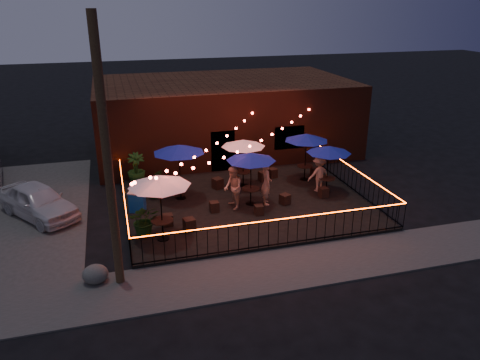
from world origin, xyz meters
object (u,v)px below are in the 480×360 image
(cafe_table_2, at_px, (251,158))
(boulder, at_px, (95,274))
(cafe_table_0, at_px, (160,182))
(cafe_table_3, at_px, (243,144))
(cafe_table_4, at_px, (329,150))
(utility_pole, at_px, (107,161))
(cafe_table_5, at_px, (306,138))
(cooler, at_px, (137,201))
(cafe_table_1, at_px, (179,150))

(cafe_table_2, xyz_separation_m, boulder, (-6.25, -4.15, -1.88))
(cafe_table_0, relative_size, boulder, 2.86)
(cafe_table_0, xyz_separation_m, cafe_table_3, (4.21, 4.22, -0.19))
(cafe_table_3, relative_size, boulder, 2.72)
(cafe_table_4, bearing_deg, boulder, -155.61)
(utility_pole, distance_m, boulder, 3.75)
(cafe_table_0, distance_m, cafe_table_2, 4.46)
(utility_pole, height_order, cafe_table_3, utility_pole)
(cafe_table_0, bearing_deg, cafe_table_5, 29.81)
(cafe_table_3, relative_size, cafe_table_5, 1.01)
(boulder, bearing_deg, cafe_table_4, 24.39)
(cafe_table_0, height_order, cooler, cafe_table_0)
(cafe_table_4, xyz_separation_m, cooler, (-8.27, 0.20, -1.53))
(cooler, bearing_deg, cafe_table_2, 12.05)
(utility_pole, height_order, cooler, utility_pole)
(cafe_table_4, bearing_deg, cafe_table_5, 100.72)
(cafe_table_2, bearing_deg, cafe_table_5, 31.66)
(cafe_table_3, height_order, boulder, cafe_table_3)
(utility_pole, height_order, boulder, utility_pole)
(utility_pole, relative_size, cafe_table_4, 3.19)
(cafe_table_2, distance_m, cooler, 4.94)
(cooler, bearing_deg, cafe_table_3, 36.46)
(cafe_table_3, xyz_separation_m, cooler, (-4.91, -1.58, -1.57))
(cooler, bearing_deg, cafe_table_0, -56.50)
(utility_pole, height_order, cafe_table_2, utility_pole)
(cafe_table_1, distance_m, cafe_table_3, 3.10)
(cafe_table_0, relative_size, cafe_table_3, 1.05)
(cafe_table_2, bearing_deg, cafe_table_4, 5.26)
(cafe_table_1, bearing_deg, cafe_table_2, -27.21)
(cafe_table_1, xyz_separation_m, cafe_table_3, (3.01, 0.71, -0.20))
(cafe_table_0, relative_size, cafe_table_5, 1.06)
(utility_pole, bearing_deg, cafe_table_3, 47.86)
(cafe_table_4, bearing_deg, utility_pole, -153.12)
(cafe_table_4, bearing_deg, cooler, 178.58)
(utility_pole, xyz_separation_m, cafe_table_3, (5.81, 6.43, -1.84))
(cafe_table_1, distance_m, cooler, 2.74)
(cafe_table_2, height_order, boulder, cafe_table_2)
(cafe_table_5, bearing_deg, cafe_table_0, -150.19)
(cafe_table_3, bearing_deg, cafe_table_2, -97.61)
(cafe_table_1, height_order, cooler, cafe_table_1)
(cooler, bearing_deg, utility_pole, -81.83)
(cafe_table_2, relative_size, cafe_table_4, 1.04)
(cafe_table_2, bearing_deg, cooler, 173.36)
(cafe_table_4, height_order, boulder, cafe_table_4)
(cafe_table_4, bearing_deg, cafe_table_0, -162.11)
(cafe_table_1, height_order, cafe_table_2, cafe_table_1)
(cooler, bearing_deg, cafe_table_1, 43.15)
(cafe_table_0, xyz_separation_m, cafe_table_1, (1.20, 3.51, 0.01))
(cafe_table_1, bearing_deg, cooler, -155.53)
(cafe_table_0, relative_size, cafe_table_2, 0.92)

